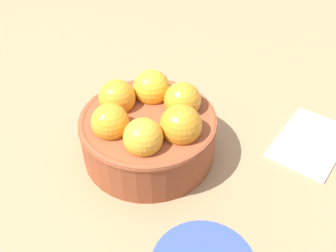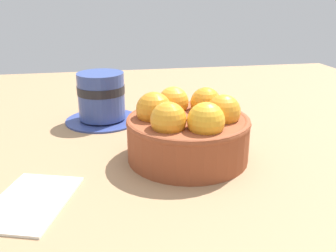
% 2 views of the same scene
% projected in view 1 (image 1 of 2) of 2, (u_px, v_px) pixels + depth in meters
% --- Properties ---
extents(ground_plane, '(1.24, 1.16, 0.03)m').
position_uv_depth(ground_plane, '(150.00, 161.00, 0.51)').
color(ground_plane, '#997551').
extents(terracotta_bowl, '(0.17, 0.17, 0.09)m').
position_uv_depth(terracotta_bowl, '(149.00, 128.00, 0.47)').
color(terracotta_bowl, brown).
rests_on(terracotta_bowl, ground_plane).
extents(folded_napkin, '(0.14, 0.11, 0.01)m').
position_uv_depth(folded_napkin, '(311.00, 141.00, 0.51)').
color(folded_napkin, white).
rests_on(folded_napkin, ground_plane).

